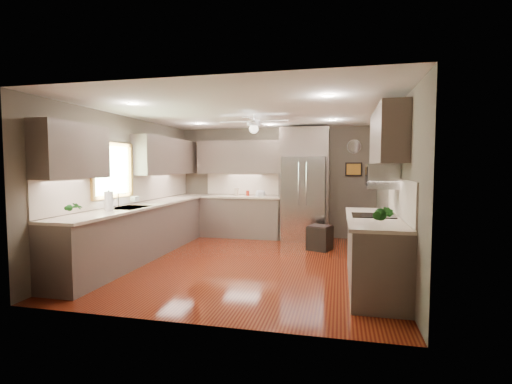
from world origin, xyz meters
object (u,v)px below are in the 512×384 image
at_px(bowl, 260,195).
at_px(refrigerator, 304,186).
at_px(potted_plant_right, 383,214).
at_px(stool, 320,238).
at_px(canister_d, 248,193).
at_px(microwave, 382,176).
at_px(potted_plant_left, 73,207).
at_px(canister_c, 237,192).
at_px(paper_towel, 109,201).
at_px(soap_bottle, 136,199).

relative_size(bowl, refrigerator, 0.09).
relative_size(potted_plant_right, stool, 0.60).
xyz_separation_m(canister_d, microwave, (2.63, -2.81, 0.48)).
bearing_deg(potted_plant_left, canister_c, 74.33).
xyz_separation_m(canister_c, bowl, (0.56, -0.03, -0.06)).
bearing_deg(paper_towel, potted_plant_right, -11.46).
relative_size(bowl, paper_towel, 0.69).
distance_m(potted_plant_right, microwave, 1.28).
height_order(potted_plant_left, refrigerator, refrigerator).
bearing_deg(bowl, stool, -34.74).
bearing_deg(potted_plant_left, soap_bottle, 93.54).
distance_m(canister_d, refrigerator, 1.32).
distance_m(soap_bottle, paper_towel, 0.93).
distance_m(canister_d, potted_plant_left, 4.25).
relative_size(canister_c, paper_towel, 0.56).
relative_size(soap_bottle, refrigerator, 0.08).
distance_m(soap_bottle, bowl, 2.86).
bearing_deg(refrigerator, microwave, -63.91).
bearing_deg(refrigerator, bowl, 178.43).
xyz_separation_m(potted_plant_left, microwave, (3.99, 1.21, 0.40)).
relative_size(soap_bottle, potted_plant_left, 0.72).
bearing_deg(paper_towel, canister_d, 67.04).
bearing_deg(potted_plant_right, canister_c, 124.91).
height_order(bowl, refrigerator, refrigerator).
height_order(soap_bottle, microwave, microwave).
bearing_deg(stool, potted_plant_right, -74.51).
xyz_separation_m(canister_d, potted_plant_left, (-1.36, -4.02, 0.08)).
bearing_deg(stool, canister_d, 148.71).
height_order(canister_c, stool, canister_c).
bearing_deg(canister_d, bowl, -12.86).
bearing_deg(bowl, microwave, -49.75).
xyz_separation_m(canister_c, paper_towel, (-1.12, -3.19, 0.05)).
distance_m(refrigerator, microwave, 3.03).
relative_size(canister_c, microwave, 0.33).
xyz_separation_m(refrigerator, microwave, (1.33, -2.71, 0.29)).
height_order(microwave, stool, microwave).
relative_size(canister_d, potted_plant_right, 0.38).
bearing_deg(canister_c, potted_plant_left, -105.67).
bearing_deg(paper_towel, canister_c, 70.62).
distance_m(refrigerator, stool, 1.39).
xyz_separation_m(canister_d, soap_bottle, (-1.47, -2.31, 0.04)).
bearing_deg(potted_plant_right, microwave, 85.26).
bearing_deg(bowl, potted_plant_right, -60.74).
xyz_separation_m(canister_c, refrigerator, (1.55, -0.05, 0.16)).
bearing_deg(paper_towel, refrigerator, 49.55).
bearing_deg(refrigerator, stool, -67.02).
bearing_deg(canister_d, paper_towel, -112.96).
height_order(refrigerator, microwave, refrigerator).
relative_size(canister_d, paper_towel, 0.36).
xyz_separation_m(canister_c, microwave, (2.88, -2.76, 0.45)).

